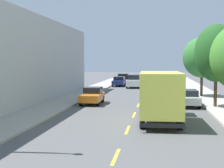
% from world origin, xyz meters
% --- Properties ---
extents(ground_plane, '(160.00, 160.00, 0.00)m').
position_xyz_m(ground_plane, '(0.00, 30.00, 0.00)').
color(ground_plane, '#4C4C4F').
extents(sidewalk_left, '(3.20, 120.00, 0.14)m').
position_xyz_m(sidewalk_left, '(-7.10, 28.00, 0.07)').
color(sidewalk_left, '#99968E').
rests_on(sidewalk_left, ground_plane).
extents(sidewalk_right, '(3.20, 120.00, 0.14)m').
position_xyz_m(sidewalk_right, '(7.10, 28.00, 0.07)').
color(sidewalk_right, '#99968E').
rests_on(sidewalk_right, ground_plane).
extents(lane_centerline_dashes, '(0.14, 47.20, 0.01)m').
position_xyz_m(lane_centerline_dashes, '(0.00, 24.50, 0.00)').
color(lane_centerline_dashes, yellow).
rests_on(lane_centerline_dashes, ground_plane).
extents(street_tree_third, '(3.51, 3.51, 6.79)m').
position_xyz_m(street_tree_third, '(6.40, 21.24, 4.55)').
color(street_tree_third, '#47331E').
rests_on(street_tree_third, sidewalk_right).
extents(street_tree_farthest, '(4.13, 4.13, 6.38)m').
position_xyz_m(street_tree_farthest, '(6.40, 29.34, 4.32)').
color(street_tree_farthest, '#47331E').
rests_on(street_tree_farthest, sidewalk_right).
extents(delivery_box_truck, '(2.60, 7.20, 3.19)m').
position_xyz_m(delivery_box_truck, '(1.80, 14.67, 1.83)').
color(delivery_box_truck, '#D8D84C').
rests_on(delivery_box_truck, ground_plane).
extents(parked_hatchback_orange, '(1.85, 4.05, 1.50)m').
position_xyz_m(parked_hatchback_orange, '(-4.21, 22.30, 0.76)').
color(parked_hatchback_orange, orange).
rests_on(parked_hatchback_orange, ground_plane).
extents(parked_pickup_black, '(2.12, 5.34, 1.73)m').
position_xyz_m(parked_pickup_black, '(-4.34, 50.66, 0.83)').
color(parked_pickup_black, black).
rests_on(parked_pickup_black, ground_plane).
extents(parked_wagon_navy, '(1.88, 4.72, 1.50)m').
position_xyz_m(parked_wagon_navy, '(-4.34, 43.47, 0.80)').
color(parked_wagon_navy, navy).
rests_on(parked_wagon_navy, ground_plane).
extents(parked_sedan_silver, '(1.86, 4.52, 1.43)m').
position_xyz_m(parked_sedan_silver, '(4.21, 22.11, 0.75)').
color(parked_sedan_silver, '#B2B5BA').
rests_on(parked_sedan_silver, ground_plane).
extents(parked_pickup_red, '(2.14, 5.35, 1.73)m').
position_xyz_m(parked_pickup_red, '(4.24, 43.18, 0.83)').
color(parked_pickup_red, '#AD1E1E').
rests_on(parked_pickup_red, ground_plane).
extents(parked_hatchback_teal, '(1.78, 4.02, 1.50)m').
position_xyz_m(parked_hatchback_teal, '(4.27, 49.13, 0.76)').
color(parked_hatchback_teal, '#195B60').
rests_on(parked_hatchback_teal, ground_plane).
extents(moving_white_sedan, '(1.95, 4.80, 1.93)m').
position_xyz_m(moving_white_sedan, '(-1.80, 40.66, 0.99)').
color(moving_white_sedan, silver).
rests_on(moving_white_sedan, ground_plane).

